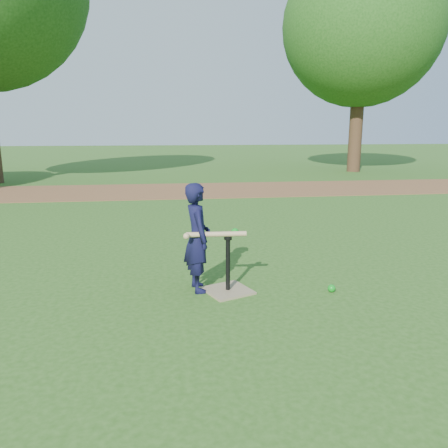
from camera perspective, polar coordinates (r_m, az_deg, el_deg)
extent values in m
plane|color=#285116|center=(4.63, 2.67, -8.50)|extent=(80.00, 80.00, 0.00)
cube|color=brown|center=(11.89, -3.82, 4.43)|extent=(24.00, 3.00, 0.01)
imported|color=black|center=(4.46, -3.51, -1.77)|extent=(0.33, 0.45, 1.12)
sphere|color=#0D9119|center=(4.67, 13.87, -8.15)|extent=(0.08, 0.08, 0.08)
cube|color=#917E5C|center=(4.56, 0.51, -8.68)|extent=(0.56, 0.56, 0.02)
cylinder|color=black|center=(4.46, 0.52, -5.22)|extent=(0.05, 0.05, 0.55)
cylinder|color=black|center=(4.38, 0.53, -1.66)|extent=(0.08, 0.08, 0.06)
cylinder|color=tan|center=(4.34, -1.00, -1.35)|extent=(0.60, 0.08, 0.05)
sphere|color=tan|center=(4.28, -4.93, -1.59)|extent=(0.06, 0.06, 0.06)
sphere|color=#0D9119|center=(4.41, 1.44, -1.06)|extent=(0.08, 0.08, 0.08)
cylinder|color=#382316|center=(17.81, 16.85, 12.08)|extent=(0.50, 0.50, 3.42)
sphere|color=#285B19|center=(18.18, 17.62, 23.46)|extent=(5.80, 5.80, 5.80)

